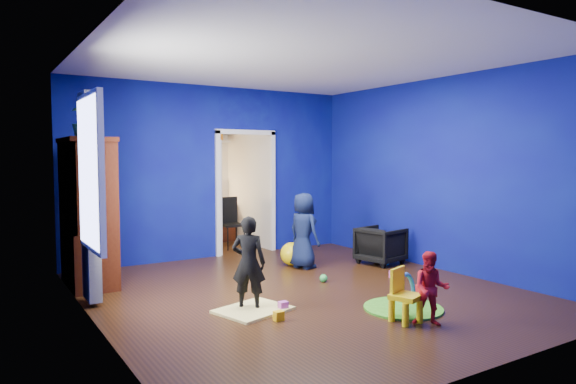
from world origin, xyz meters
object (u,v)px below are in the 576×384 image
vase (90,129)px  kid_chair (406,298)px  child_navy (303,231)px  child_black (249,263)px  study_desk (211,223)px  crt_tv (91,209)px  armchair (381,245)px  hopper_ball (292,254)px  toddler_red (431,289)px  folding_chair (232,224)px  play_mat (403,308)px  tv_armoire (88,212)px

vase → kid_chair: size_ratio=0.39×
child_navy → kid_chair: 2.79m
child_black → study_desk: 4.77m
crt_tv → study_desk: crt_tv is taller
armchair → hopper_ball: size_ratio=1.77×
child_navy → hopper_ball: (-0.05, 0.25, -0.40)m
study_desk → toddler_red: bearing=-92.0°
child_navy → folding_chair: (-0.19, 2.12, -0.12)m
child_navy → vase: bearing=73.3°
armchair → study_desk: (-1.42, 3.46, 0.08)m
armchair → kid_chair: armchair is taller
child_black → play_mat: size_ratio=1.19×
study_desk → folding_chair: folding_chair is taller
armchair → child_navy: size_ratio=0.56×
toddler_red → play_mat: size_ratio=0.86×
child_black → study_desk: child_black is taller
tv_armoire → kid_chair: (2.46, -3.36, -0.73)m
kid_chair → play_mat: (0.30, 0.34, -0.24)m
vase → play_mat: size_ratio=0.22×
study_desk → crt_tv: bearing=-138.9°
play_mat → hopper_ball: bearing=85.8°
child_black → crt_tv: size_ratio=1.51×
child_black → vase: bearing=-14.0°
play_mat → toddler_red: bearing=-106.0°
armchair → crt_tv: (-4.20, 1.03, 0.72)m
child_black → armchair: bearing=-120.2°
child_navy → vase: size_ratio=5.94×
child_black → toddler_red: 1.98m
toddler_red → folding_chair: folding_chair is taller
vase → child_navy: bearing=-6.6°
child_navy → study_desk: bearing=-6.6°
vase → tv_armoire: bearing=90.0°
child_black → study_desk: (1.52, 4.52, -0.15)m
tv_armoire → hopper_ball: (2.96, -0.40, -0.80)m
toddler_red → study_desk: 6.00m
toddler_red → play_mat: toddler_red is taller
vase → folding_chair: 3.69m
tv_armoire → hopper_ball: size_ratio=5.34×
tv_armoire → kid_chair: bearing=-53.8°
child_navy → kid_chair: child_navy is taller
vase → tv_armoire: vase is taller
child_navy → tv_armoire: size_ratio=0.59×
kid_chair → tv_armoire: bearing=106.7°
study_desk → kid_chair: bearing=-93.5°
toddler_red → tv_armoire: bearing=170.7°
child_navy → child_black: bearing=120.2°
vase → tv_armoire: size_ratio=0.10×
vase → folding_chair: size_ratio=0.21×
armchair → crt_tv: bearing=65.1°
hopper_ball → tv_armoire: bearing=172.4°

